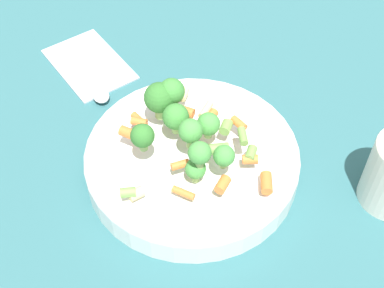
{
  "coord_description": "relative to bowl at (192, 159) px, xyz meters",
  "views": [
    {
      "loc": [
        -0.42,
        0.2,
        0.6
      ],
      "look_at": [
        0.0,
        0.0,
        0.06
      ],
      "focal_mm": 50.0,
      "sensor_mm": 36.0,
      "label": 1
    }
  ],
  "objects": [
    {
      "name": "napkin",
      "position": [
        0.28,
        0.06,
        -0.02
      ],
      "size": [
        0.18,
        0.13,
        0.01
      ],
      "color": "#B2BCC6",
      "rests_on": "ground_plane"
    },
    {
      "name": "spoon",
      "position": [
        0.22,
        0.07,
        -0.01
      ],
      "size": [
        0.17,
        0.03,
        0.01
      ],
      "rotation": [
        0.0,
        0.0,
        9.36
      ],
      "color": "silver",
      "rests_on": "napkin"
    },
    {
      "name": "pasta_salad",
      "position": [
        0.01,
        0.01,
        0.06
      ],
      "size": [
        0.22,
        0.2,
        0.07
      ],
      "color": "#8CB766",
      "rests_on": "bowl"
    },
    {
      "name": "ground_plane",
      "position": [
        0.0,
        0.0,
        -0.02
      ],
      "size": [
        3.0,
        3.0,
        0.0
      ],
      "primitive_type": "plane",
      "color": "#2D6066"
    },
    {
      "name": "bowl",
      "position": [
        0.0,
        0.0,
        0.0
      ],
      "size": [
        0.3,
        0.3,
        0.04
      ],
      "color": "white",
      "rests_on": "ground_plane"
    }
  ]
}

